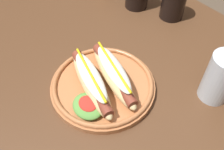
% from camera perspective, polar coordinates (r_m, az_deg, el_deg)
% --- Properties ---
extents(dining_table, '(1.29, 0.87, 0.74)m').
position_cam_1_polar(dining_table, '(0.79, -1.01, -1.15)').
color(dining_table, '#51331E').
rests_on(dining_table, ground_plane).
extents(hot_dog_plate, '(0.27, 0.27, 0.08)m').
position_cam_1_polar(hot_dog_plate, '(0.62, -2.27, -1.78)').
color(hot_dog_plate, '#B77042').
rests_on(hot_dog_plate, dining_table).
extents(soda_cup, '(0.08, 0.08, 0.11)m').
position_cam_1_polar(soda_cup, '(0.86, 13.92, 15.97)').
color(soda_cup, black).
rests_on(soda_cup, dining_table).
extents(water_cup, '(0.07, 0.07, 0.13)m').
position_cam_1_polar(water_cup, '(0.63, 23.51, -0.64)').
color(water_cup, silver).
rests_on(water_cup, dining_table).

